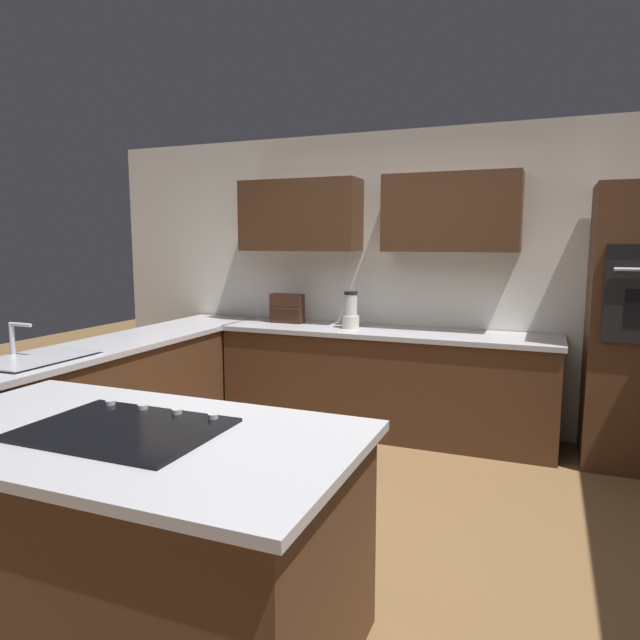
% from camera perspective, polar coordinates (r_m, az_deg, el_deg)
% --- Properties ---
extents(ground_plane, '(14.00, 14.00, 0.00)m').
position_cam_1_polar(ground_plane, '(3.52, 0.00, -19.94)').
color(ground_plane, brown).
extents(wall_back, '(6.00, 0.44, 2.60)m').
position_cam_1_polar(wall_back, '(5.09, 7.99, 5.46)').
color(wall_back, white).
rests_on(wall_back, ground).
extents(lower_cabinets_back, '(2.80, 0.60, 0.86)m').
position_cam_1_polar(lower_cabinets_back, '(4.93, 6.43, -6.41)').
color(lower_cabinets_back, '#472B19').
rests_on(lower_cabinets_back, ground).
extents(countertop_back, '(2.84, 0.64, 0.04)m').
position_cam_1_polar(countertop_back, '(4.84, 6.51, -1.24)').
color(countertop_back, '#B2B2B7').
rests_on(countertop_back, lower_cabinets_back).
extents(lower_cabinets_side, '(0.60, 2.90, 0.86)m').
position_cam_1_polar(lower_cabinets_side, '(4.71, -18.53, -7.46)').
color(lower_cabinets_side, '#472B19').
rests_on(lower_cabinets_side, ground).
extents(countertop_side, '(0.64, 2.94, 0.04)m').
position_cam_1_polar(countertop_side, '(4.61, -18.78, -2.06)').
color(countertop_side, '#B2B2B7').
rests_on(countertop_side, lower_cabinets_side).
extents(island_base, '(1.81, 0.96, 0.86)m').
position_cam_1_polar(island_base, '(2.60, -18.70, -20.39)').
color(island_base, '#472B19').
rests_on(island_base, ground).
extents(island_top, '(1.89, 1.04, 0.04)m').
position_cam_1_polar(island_top, '(2.42, -19.18, -10.93)').
color(island_top, '#B2B2B7').
rests_on(island_top, island_base).
extents(sink_unit, '(0.46, 0.70, 0.23)m').
position_cam_1_polar(sink_unit, '(4.02, -26.72, -3.34)').
color(sink_unit, '#515456').
rests_on(sink_unit, countertop_side).
extents(cooktop, '(0.76, 0.56, 0.03)m').
position_cam_1_polar(cooktop, '(2.41, -19.12, -10.27)').
color(cooktop, black).
rests_on(cooktop, island_top).
extents(blender, '(0.15, 0.15, 0.32)m').
position_cam_1_polar(blender, '(4.89, 3.11, 0.76)').
color(blender, beige).
rests_on(blender, countertop_back).
extents(spice_rack, '(0.32, 0.11, 0.27)m').
position_cam_1_polar(spice_rack, '(5.22, -3.34, 1.17)').
color(spice_rack, '#381E14').
rests_on(spice_rack, countertop_back).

